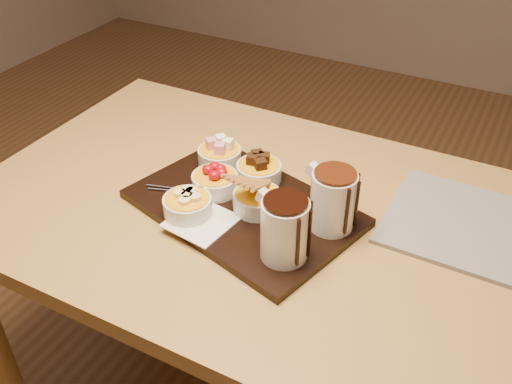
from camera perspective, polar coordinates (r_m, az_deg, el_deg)
The scene contains 12 objects.
dining_table at distance 1.29m, azimuth -0.63°, elevation -4.71°, with size 1.20×0.80×0.75m.
serving_board at distance 1.20m, azimuth -1.27°, elevation -1.58°, with size 0.46×0.30×0.02m, color black.
napkin at distance 1.15m, azimuth -5.49°, elevation -2.94°, with size 0.12×0.12×0.00m, color white.
bowl_marshmallows at distance 1.31m, azimuth -3.66°, elevation 3.58°, with size 0.10×0.10×0.04m, color silver.
bowl_cake at distance 1.26m, azimuth 0.29°, elevation 2.01°, with size 0.10×0.10×0.04m, color silver.
bowl_strawberries at distance 1.23m, azimuth -4.12°, elevation 0.93°, with size 0.10×0.10×0.04m, color silver.
bowl_biscotti at distance 1.17m, azimuth 0.10°, elevation -0.89°, with size 0.10×0.10×0.04m, color silver.
bowl_bananas at distance 1.16m, azimuth -6.85°, elevation -1.41°, with size 0.10×0.10×0.04m, color silver.
pitcher_dark_chocolate at distance 1.03m, azimuth 2.88°, elevation -3.82°, with size 0.09×0.09×0.12m, color silver.
pitcher_milk_chocolate at distance 1.11m, azimuth 7.69°, elevation -0.91°, with size 0.09×0.09×0.12m, color silver.
fondue_skewers at distance 1.23m, azimuth -5.26°, elevation 0.03°, with size 0.26×0.03×0.01m, color silver, non-canonical shape.
newspaper at distance 1.23m, azimuth 21.13°, elevation -3.38°, with size 0.35×0.28×0.01m, color beige.
Camera 1 is at (0.47, -0.86, 1.49)m, focal length 40.00 mm.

